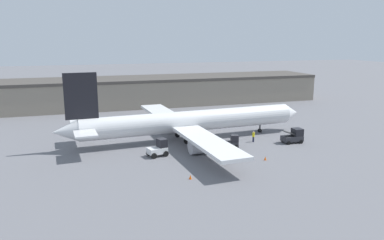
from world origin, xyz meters
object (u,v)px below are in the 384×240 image
object	(u,v)px
baggage_tug	(159,148)
belt_loader_truck	(294,136)
airplane	(186,122)
safety_cone_far	(265,158)
safety_cone_near	(190,177)
ground_crew_worker	(253,136)
pushback_tug	(231,142)

from	to	relation	value
baggage_tug	belt_loader_truck	xyz separation A→B (m)	(22.99, 0.35, -0.07)
airplane	safety_cone_far	xyz separation A→B (m)	(7.70, -13.82, -2.88)
safety_cone_near	safety_cone_far	world-z (taller)	same
ground_crew_worker	baggage_tug	bearing A→B (deg)	-21.99
ground_crew_worker	safety_cone_far	distance (m)	9.67
airplane	belt_loader_truck	bearing A→B (deg)	-26.17
baggage_tug	safety_cone_near	size ratio (longest dim) A/B	5.75
airplane	baggage_tug	bearing A→B (deg)	-134.57
baggage_tug	pushback_tug	world-z (taller)	baggage_tug
pushback_tug	ground_crew_worker	bearing A→B (deg)	41.07
airplane	ground_crew_worker	bearing A→B (deg)	-27.22
ground_crew_worker	baggage_tug	distance (m)	17.00
airplane	pushback_tug	xyz separation A→B (m)	(5.41, -6.93, -2.17)
belt_loader_truck	safety_cone_far	xyz separation A→B (m)	(-8.96, -6.88, -0.81)
belt_loader_truck	safety_cone_near	bearing A→B (deg)	-152.51
ground_crew_worker	belt_loader_truck	bearing A→B (deg)	128.06
airplane	belt_loader_truck	distance (m)	18.16
airplane	pushback_tug	size ratio (longest dim) A/B	14.90
safety_cone_near	safety_cone_far	xyz separation A→B (m)	(12.38, 3.80, 0.00)
belt_loader_truck	baggage_tug	bearing A→B (deg)	-178.25
safety_cone_far	ground_crew_worker	bearing A→B (deg)	73.38
pushback_tug	safety_cone_far	size ratio (longest dim) A/B	5.38
baggage_tug	airplane	bearing A→B (deg)	34.96
safety_cone_near	airplane	bearing A→B (deg)	75.13
airplane	pushback_tug	world-z (taller)	airplane
airplane	belt_loader_truck	size ratio (longest dim) A/B	13.08
baggage_tug	safety_cone_far	xyz separation A→B (m)	(14.03, -6.54, -0.88)
safety_cone_near	safety_cone_far	size ratio (longest dim) A/B	1.00
baggage_tug	belt_loader_truck	world-z (taller)	baggage_tug
pushback_tug	safety_cone_far	world-z (taller)	pushback_tug
pushback_tug	belt_loader_truck	bearing A→B (deg)	16.09
airplane	safety_cone_far	world-z (taller)	airplane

